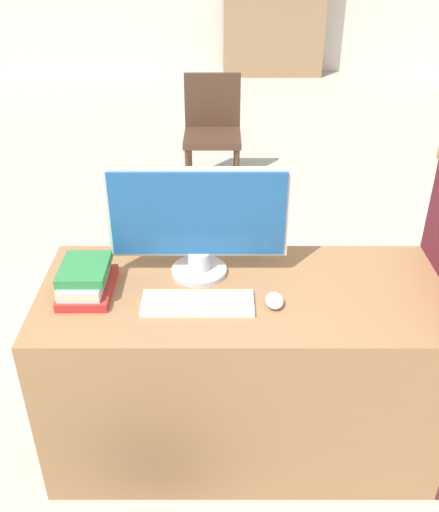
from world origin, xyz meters
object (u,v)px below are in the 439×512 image
mouse (274,300)px  far_chair (211,126)px  monitor (197,221)px  keyboard (197,303)px  book_stack (84,280)px

mouse → far_chair: bearing=95.2°
monitor → far_chair: bearing=89.5°
keyboard → mouse: 0.27m
keyboard → mouse: mouse is taller
keyboard → far_chair: size_ratio=0.45×
keyboard → far_chair: (0.02, 2.72, -0.27)m
monitor → book_stack: 0.46m
monitor → mouse: 0.40m
keyboard → far_chair: 2.74m
far_chair → mouse: bearing=-33.3°
monitor → keyboard: monitor is taller
book_stack → keyboard: bearing=-11.4°
mouse → book_stack: 0.68m
book_stack → far_chair: bearing=80.8°
monitor → keyboard: bearing=-89.6°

